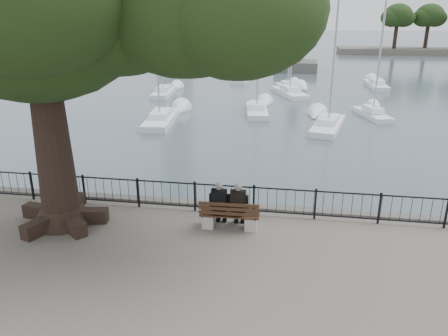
% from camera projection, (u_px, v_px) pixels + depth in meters
% --- Properties ---
extents(harbor, '(260.00, 260.00, 1.20)m').
position_uv_depth(harbor, '(226.00, 219.00, 15.40)').
color(harbor, '#48463F').
rests_on(harbor, ground).
extents(railing, '(22.06, 0.06, 1.00)m').
position_uv_depth(railing, '(224.00, 197.00, 14.58)').
color(railing, black).
rests_on(railing, ground).
extents(bench, '(1.86, 0.60, 0.98)m').
position_uv_depth(bench, '(229.00, 218.00, 13.57)').
color(bench, '#9A978C').
rests_on(bench, ground).
extents(person_left, '(0.46, 0.77, 1.55)m').
position_uv_depth(person_left, '(220.00, 206.00, 13.58)').
color(person_left, black).
rests_on(person_left, ground).
extents(person_right, '(0.46, 0.77, 1.55)m').
position_uv_depth(person_right, '(238.00, 207.00, 13.51)').
color(person_right, black).
rests_on(person_right, ground).
extents(lion_monument, '(5.60, 5.60, 8.35)m').
position_uv_depth(lion_monument, '(296.00, 55.00, 58.21)').
color(lion_monument, '#48463F').
rests_on(lion_monument, ground).
extents(sailboat_a, '(2.36, 6.33, 11.25)m').
position_uv_depth(sailboat_a, '(161.00, 118.00, 31.02)').
color(sailboat_a, white).
rests_on(sailboat_a, ground).
extents(sailboat_b, '(2.22, 5.66, 11.02)m').
position_uv_depth(sailboat_b, '(257.00, 109.00, 33.93)').
color(sailboat_b, white).
rests_on(sailboat_b, ground).
extents(sailboat_c, '(2.81, 6.05, 10.90)m').
position_uv_depth(sailboat_c, '(328.00, 124.00, 29.36)').
color(sailboat_c, white).
rests_on(sailboat_c, ground).
extents(sailboat_d, '(2.51, 4.89, 8.31)m').
position_uv_depth(sailboat_d, '(372.00, 113.00, 32.74)').
color(sailboat_d, white).
rests_on(sailboat_d, ground).
extents(sailboat_e, '(1.95, 5.53, 13.25)m').
position_uv_depth(sailboat_e, '(164.00, 91.00, 41.59)').
color(sailboat_e, white).
rests_on(sailboat_e, ground).
extents(sailboat_f, '(3.79, 6.23, 11.78)m').
position_uv_depth(sailboat_f, '(290.00, 92.00, 41.36)').
color(sailboat_f, white).
rests_on(sailboat_f, ground).
extents(sailboat_g, '(1.86, 5.94, 10.14)m').
position_uv_depth(sailboat_g, '(376.00, 85.00, 45.80)').
color(sailboat_g, white).
rests_on(sailboat_g, ground).
extents(sailboat_h, '(2.22, 6.11, 12.84)m').
position_uv_depth(sailboat_h, '(243.00, 78.00, 50.34)').
color(sailboat_h, white).
rests_on(sailboat_h, ground).
extents(sailboat_i, '(2.71, 5.26, 10.84)m').
position_uv_depth(sailboat_i, '(288.00, 87.00, 44.29)').
color(sailboat_i, white).
rests_on(sailboat_i, ground).
extents(far_shore, '(30.00, 8.60, 9.18)m').
position_uv_depth(far_shore, '(425.00, 32.00, 81.43)').
color(far_shore, '#534C43').
rests_on(far_shore, ground).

